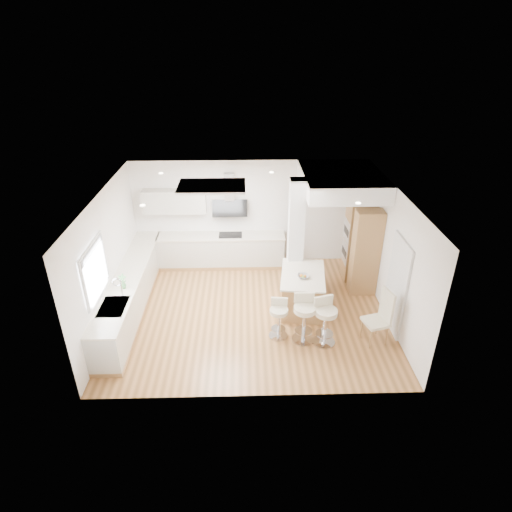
{
  "coord_description": "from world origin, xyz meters",
  "views": [
    {
      "loc": [
        -0.12,
        -7.95,
        5.64
      ],
      "look_at": [
        0.12,
        0.4,
        1.22
      ],
      "focal_mm": 30.0,
      "sensor_mm": 36.0,
      "label": 1
    }
  ],
  "objects_px": {
    "peninsula": "(302,291)",
    "dining_chair": "(381,315)",
    "bar_stool_b": "(304,316)",
    "bar_stool_a": "(279,317)",
    "bar_stool_c": "(325,319)"
  },
  "relations": [
    {
      "from": "peninsula",
      "to": "bar_stool_a",
      "type": "xyz_separation_m",
      "value": [
        -0.61,
        -1.04,
        0.05
      ]
    },
    {
      "from": "bar_stool_a",
      "to": "dining_chair",
      "type": "height_order",
      "value": "dining_chair"
    },
    {
      "from": "peninsula",
      "to": "bar_stool_b",
      "type": "bearing_deg",
      "value": -87.85
    },
    {
      "from": "peninsula",
      "to": "bar_stool_c",
      "type": "xyz_separation_m",
      "value": [
        0.3,
        -1.27,
        0.14
      ]
    },
    {
      "from": "bar_stool_a",
      "to": "bar_stool_b",
      "type": "relative_size",
      "value": 0.83
    },
    {
      "from": "peninsula",
      "to": "dining_chair",
      "type": "distance_m",
      "value": 1.89
    },
    {
      "from": "bar_stool_a",
      "to": "bar_stool_c",
      "type": "relative_size",
      "value": 0.85
    },
    {
      "from": "peninsula",
      "to": "bar_stool_b",
      "type": "height_order",
      "value": "bar_stool_b"
    },
    {
      "from": "bar_stool_a",
      "to": "bar_stool_c",
      "type": "bearing_deg",
      "value": -7.5
    },
    {
      "from": "bar_stool_b",
      "to": "dining_chair",
      "type": "bearing_deg",
      "value": -2.47
    },
    {
      "from": "peninsula",
      "to": "bar_stool_a",
      "type": "bearing_deg",
      "value": -112.89
    },
    {
      "from": "peninsula",
      "to": "bar_stool_a",
      "type": "distance_m",
      "value": 1.21
    },
    {
      "from": "dining_chair",
      "to": "bar_stool_a",
      "type": "bearing_deg",
      "value": 159.33
    },
    {
      "from": "bar_stool_c",
      "to": "dining_chair",
      "type": "relative_size",
      "value": 0.87
    },
    {
      "from": "bar_stool_a",
      "to": "bar_stool_b",
      "type": "height_order",
      "value": "bar_stool_b"
    }
  ]
}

